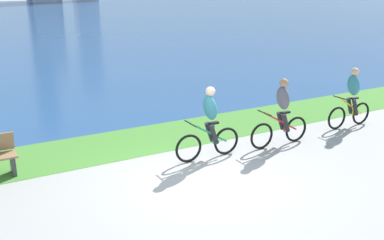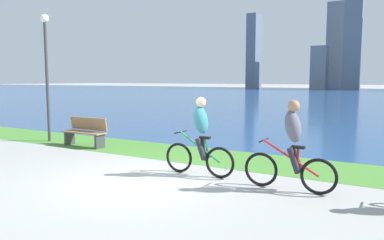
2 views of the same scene
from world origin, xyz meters
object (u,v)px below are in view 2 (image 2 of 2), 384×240
(bench_near_path, at_px, (85,132))
(lamppost_tall, at_px, (46,60))
(cyclist_trailing, at_px, (292,146))
(cyclist_lead, at_px, (200,137))

(bench_near_path, distance_m, lamppost_tall, 2.90)
(cyclist_trailing, xyz_separation_m, bench_near_path, (-6.80, 1.44, -0.39))
(bench_near_path, xyz_separation_m, lamppost_tall, (-1.79, 0.09, 2.28))
(cyclist_lead, distance_m, cyclist_trailing, 2.01)
(bench_near_path, bearing_deg, lamppost_tall, 176.98)
(bench_near_path, height_order, lamppost_tall, lamppost_tall)
(cyclist_trailing, distance_m, lamppost_tall, 8.94)
(cyclist_lead, distance_m, lamppost_tall, 7.00)
(lamppost_tall, bearing_deg, cyclist_lead, -12.06)
(cyclist_lead, distance_m, bench_near_path, 4.99)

